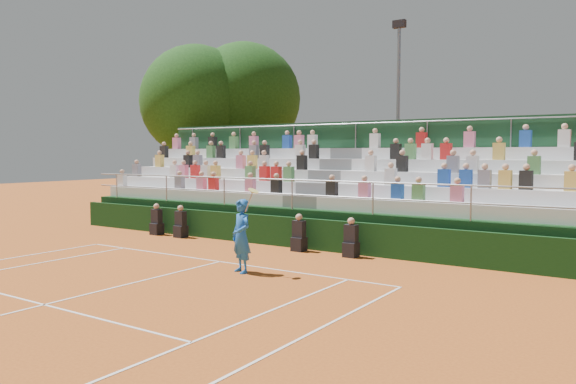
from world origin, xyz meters
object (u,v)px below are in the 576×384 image
Objects in this scene: tree_west at (196,102)px; tennis_player at (241,236)px; floodlight_mast at (398,106)px; tree_east at (244,99)px.

tennis_player is at bearing -43.52° from tree_west.
tree_west is 1.00× the size of floodlight_mast.
tree_west is 0.97× the size of tree_east.
tree_west is (-13.28, 12.62, 5.07)m from tennis_player.
tennis_player is 0.23× the size of tree_east.
tree_east is (-11.52, 14.80, 5.29)m from tennis_player.
tree_east reaches higher than tree_west.
tennis_player is at bearing -52.09° from tree_east.
tennis_player is 19.01m from tree_west.
tree_west is at bearing -128.98° from tree_east.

